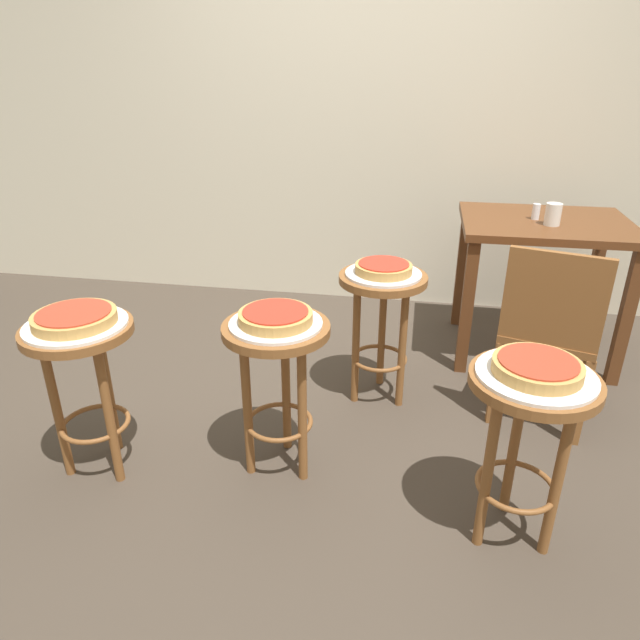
# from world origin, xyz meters

# --- Properties ---
(ground_plane) EXTENTS (6.00, 6.00, 0.00)m
(ground_plane) POSITION_xyz_m (0.00, 0.00, 0.00)
(ground_plane) COLOR #42382D
(back_wall) EXTENTS (6.00, 0.10, 3.00)m
(back_wall) POSITION_xyz_m (0.00, 1.65, 1.50)
(back_wall) COLOR beige
(back_wall) RESTS_ON ground_plane
(stool_foreground) EXTENTS (0.41, 0.41, 0.64)m
(stool_foreground) POSITION_xyz_m (0.76, -0.51, 0.48)
(stool_foreground) COLOR brown
(stool_foreground) RESTS_ON ground_plane
(serving_plate_foreground) EXTENTS (0.37, 0.37, 0.01)m
(serving_plate_foreground) POSITION_xyz_m (0.76, -0.51, 0.65)
(serving_plate_foreground) COLOR silver
(serving_plate_foreground) RESTS_ON stool_foreground
(pizza_foreground) EXTENTS (0.27, 0.27, 0.05)m
(pizza_foreground) POSITION_xyz_m (0.76, -0.51, 0.68)
(pizza_foreground) COLOR tan
(pizza_foreground) RESTS_ON serving_plate_foreground
(stool_middle) EXTENTS (0.41, 0.41, 0.64)m
(stool_middle) POSITION_xyz_m (-0.85, -0.43, 0.48)
(stool_middle) COLOR brown
(stool_middle) RESTS_ON ground_plane
(serving_plate_middle) EXTENTS (0.37, 0.37, 0.01)m
(serving_plate_middle) POSITION_xyz_m (-0.85, -0.43, 0.65)
(serving_plate_middle) COLOR white
(serving_plate_middle) RESTS_ON stool_middle
(pizza_middle) EXTENTS (0.30, 0.30, 0.05)m
(pizza_middle) POSITION_xyz_m (-0.85, -0.43, 0.68)
(pizza_middle) COLOR tan
(pizza_middle) RESTS_ON serving_plate_middle
(stool_leftside) EXTENTS (0.41, 0.41, 0.64)m
(stool_leftside) POSITION_xyz_m (-0.13, -0.29, 0.48)
(stool_leftside) COLOR brown
(stool_leftside) RESTS_ON ground_plane
(serving_plate_leftside) EXTENTS (0.35, 0.35, 0.01)m
(serving_plate_leftside) POSITION_xyz_m (-0.13, -0.29, 0.65)
(serving_plate_leftside) COLOR silver
(serving_plate_leftside) RESTS_ON stool_leftside
(pizza_leftside) EXTENTS (0.28, 0.28, 0.05)m
(pizza_leftside) POSITION_xyz_m (-0.13, -0.29, 0.68)
(pizza_leftside) COLOR tan
(pizza_leftside) RESTS_ON serving_plate_leftside
(stool_rear) EXTENTS (0.41, 0.41, 0.64)m
(stool_rear) POSITION_xyz_m (0.22, 0.32, 0.48)
(stool_rear) COLOR brown
(stool_rear) RESTS_ON ground_plane
(serving_plate_rear) EXTENTS (0.35, 0.35, 0.01)m
(serving_plate_rear) POSITION_xyz_m (0.22, 0.32, 0.65)
(serving_plate_rear) COLOR silver
(serving_plate_rear) RESTS_ON stool_rear
(pizza_rear) EXTENTS (0.26, 0.26, 0.05)m
(pizza_rear) POSITION_xyz_m (0.22, 0.32, 0.68)
(pizza_rear) COLOR tan
(pizza_rear) RESTS_ON serving_plate_rear
(dining_table) EXTENTS (0.87, 0.72, 0.77)m
(dining_table) POSITION_xyz_m (1.03, 0.97, 0.64)
(dining_table) COLOR #5B3319
(dining_table) RESTS_ON ground_plane
(cup_near_edge) EXTENTS (0.08, 0.08, 0.11)m
(cup_near_edge) POSITION_xyz_m (1.03, 0.87, 0.83)
(cup_near_edge) COLOR silver
(cup_near_edge) RESTS_ON dining_table
(condiment_shaker) EXTENTS (0.04, 0.04, 0.08)m
(condiment_shaker) POSITION_xyz_m (0.97, 0.98, 0.81)
(condiment_shaker) COLOR white
(condiment_shaker) RESTS_ON dining_table
(wooden_chair) EXTENTS (0.50, 0.50, 0.85)m
(wooden_chair) POSITION_xyz_m (0.97, 0.25, 0.47)
(wooden_chair) COLOR brown
(wooden_chair) RESTS_ON ground_plane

